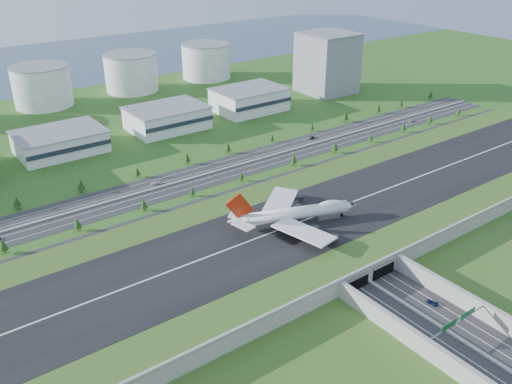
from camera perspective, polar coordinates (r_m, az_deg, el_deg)
ground at (r=282.61m, az=4.43°, el=-4.67°), size 1200.00×1200.00×0.00m
airfield_deck at (r=280.47m, az=4.47°, el=-3.96°), size 520.00×100.00×9.20m
underpass_road at (r=229.14m, az=21.23°, el=-13.95°), size 38.80×120.40×8.00m
sign_gantry_near at (r=228.63m, az=20.46°, el=-12.77°), size 38.70×0.70×9.80m
north_expressway at (r=351.47m, az=-5.61°, el=1.75°), size 560.00×36.00×0.12m
tree_row at (r=360.35m, az=-3.41°, el=3.27°), size 507.14×48.65×8.48m
hangar_mid_a at (r=409.27m, az=-19.92°, el=4.98°), size 58.00×42.00×15.00m
hangar_mid_b at (r=437.67m, az=-9.33°, el=7.69°), size 58.00×42.00×17.00m
hangar_mid_c at (r=476.84m, az=-0.70°, el=9.69°), size 58.00×42.00×19.00m
office_tower at (r=534.87m, az=7.50°, el=13.28°), size 46.00×46.00×55.00m
fuel_tank_b at (r=523.74m, az=-21.59°, el=10.30°), size 50.00×50.00×35.00m
fuel_tank_c at (r=550.34m, az=-13.00°, el=12.14°), size 50.00×50.00×35.00m
fuel_tank_d at (r=588.13m, az=-5.27°, el=13.56°), size 50.00×50.00×35.00m
bay_water at (r=696.68m, az=-22.62°, el=12.22°), size 1200.00×260.00×0.06m
boeing_747 at (r=274.57m, az=4.04°, el=-2.24°), size 67.49×62.69×21.77m
car_0 at (r=225.92m, az=18.00°, el=-14.82°), size 2.62×5.15×1.68m
car_2 at (r=246.53m, az=18.05°, el=-10.98°), size 2.92×5.34×1.42m
car_5 at (r=414.01m, az=5.91°, el=5.71°), size 5.37×3.29×1.67m
car_6 at (r=467.27m, az=16.02°, el=7.23°), size 6.33×3.21×1.71m
car_7 at (r=343.08m, az=-10.56°, el=0.95°), size 6.26×4.08×1.69m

